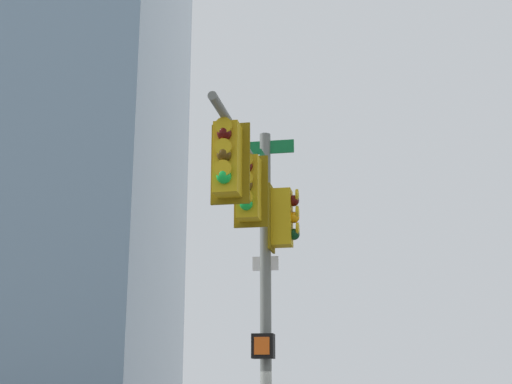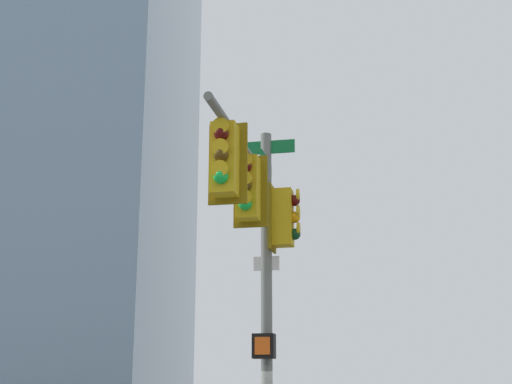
% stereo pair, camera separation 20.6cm
% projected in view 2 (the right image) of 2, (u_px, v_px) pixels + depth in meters
% --- Properties ---
extents(signal_pole_assembly, '(4.35, 1.40, 6.66)m').
position_uv_depth(signal_pole_assembly, '(258.00, 233.00, 11.51)').
color(signal_pole_assembly, slate).
rests_on(signal_pole_assembly, ground_plane).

